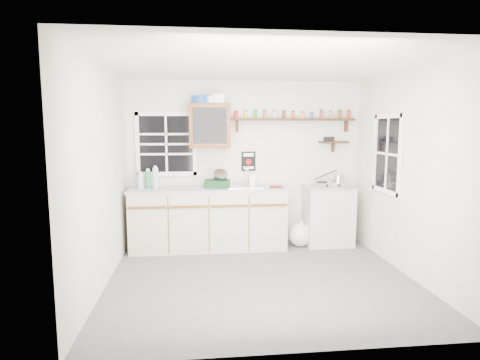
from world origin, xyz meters
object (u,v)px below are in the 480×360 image
at_px(main_cabinet, 209,218).
at_px(spice_shelf, 293,119).
at_px(dish_rack, 218,181).
at_px(hotplate, 330,184).
at_px(upper_cabinet, 210,126).
at_px(right_cabinet, 328,215).

bearing_deg(main_cabinet, spice_shelf, 9.21).
bearing_deg(dish_rack, hotplate, 7.42).
distance_m(main_cabinet, hotplate, 1.91).
xyz_separation_m(upper_cabinet, dish_rack, (0.11, -0.13, -0.82)).
bearing_deg(hotplate, dish_rack, 179.84).
bearing_deg(right_cabinet, main_cabinet, -179.21).
relative_size(spice_shelf, dish_rack, 4.79).
xyz_separation_m(right_cabinet, upper_cabinet, (-1.80, 0.12, 1.37)).
xyz_separation_m(upper_cabinet, hotplate, (1.82, -0.14, -0.88)).
distance_m(spice_shelf, dish_rack, 1.50).
distance_m(main_cabinet, upper_cabinet, 1.37).
height_order(right_cabinet, hotplate, hotplate).
height_order(dish_rack, hotplate, dish_rack).
relative_size(main_cabinet, right_cabinet, 2.54).
bearing_deg(dish_rack, right_cabinet, 8.09).
relative_size(main_cabinet, upper_cabinet, 3.55).
bearing_deg(hotplate, main_cabinet, -179.69).
xyz_separation_m(dish_rack, hotplate, (1.70, -0.01, -0.06)).
bearing_deg(right_cabinet, spice_shelf, 160.23).
distance_m(main_cabinet, spice_shelf, 1.98).
distance_m(upper_cabinet, hotplate, 2.02).
relative_size(right_cabinet, dish_rack, 2.28).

